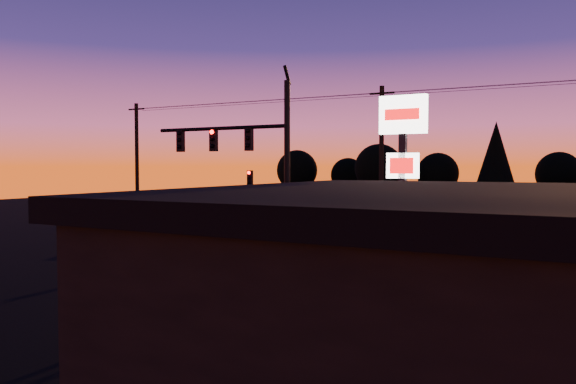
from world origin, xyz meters
name	(u,v)px	position (x,y,z in m)	size (l,w,h in m)	color
ground	(196,296)	(0.00, 0.00, 0.00)	(120.00, 120.00, 0.00)	black
lane_arrow	(234,288)	(0.50, 1.67, 0.01)	(1.20, 3.10, 0.01)	beige
traffic_signal_mast	(253,158)	(-0.10, 3.99, 4.94)	(6.79, 0.52, 8.58)	black
secondary_signal	(250,196)	(-5.00, 11.49, 2.86)	(0.30, 0.31, 4.35)	black
pylon_sign	(403,156)	(7.00, 1.50, 4.91)	(1.50, 0.28, 6.80)	black
utility_pole_0	(137,166)	(-16.00, 14.00, 4.59)	(1.40, 0.26, 9.00)	black
utility_pole_1	(381,166)	(2.00, 14.00, 4.59)	(1.40, 0.26, 9.00)	black
power_wires	(382,94)	(2.00, 14.00, 8.57)	(36.00, 1.22, 0.07)	black
bollard	(116,265)	(-5.24, 1.39, 0.44)	(0.29, 0.29, 0.87)	gold
tree_0	(297,170)	(-22.00, 50.00, 4.06)	(5.36, 5.36, 6.74)	black
tree_1	(348,175)	(-16.00, 53.00, 3.43)	(4.54, 4.54, 5.71)	black
tree_2	(379,168)	(-10.00, 48.00, 4.37)	(5.77, 5.78, 7.26)	black
tree_3	(438,173)	(-4.00, 52.00, 3.75)	(4.95, 4.95, 6.22)	black
tree_4	(496,154)	(3.00, 49.00, 5.93)	(4.18, 4.18, 9.50)	black
tree_5	(559,174)	(9.00, 54.00, 3.75)	(4.95, 4.95, 6.22)	black
car_left	(149,234)	(-10.62, 9.22, 0.61)	(1.44, 3.59, 1.22)	black
car_mid	(252,246)	(-2.41, 7.61, 0.66)	(1.40, 4.02, 1.32)	black
car_right	(411,249)	(4.79, 10.31, 0.65)	(1.82, 4.47, 1.30)	black
suv_parked	(450,320)	(9.17, -1.43, 0.69)	(2.30, 4.98, 1.38)	black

